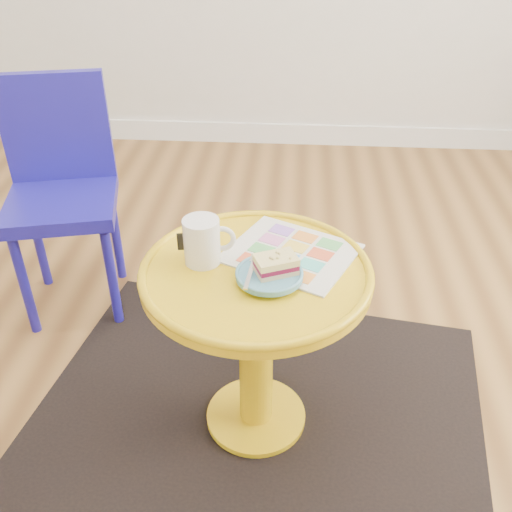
# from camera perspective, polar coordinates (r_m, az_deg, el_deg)

# --- Properties ---
(floor) EXTENTS (4.00, 4.00, 0.00)m
(floor) POSITION_cam_1_polar(r_m,az_deg,el_deg) (1.85, -4.54, -12.73)
(floor) COLOR brown
(floor) RESTS_ON ground
(room_walls) EXTENTS (4.00, 4.00, 4.00)m
(room_walls) POSITION_cam_1_polar(r_m,az_deg,el_deg) (2.87, -21.84, 4.62)
(room_walls) COLOR silver
(room_walls) RESTS_ON ground
(rug) EXTENTS (1.46, 1.29, 0.01)m
(rug) POSITION_cam_1_polar(r_m,az_deg,el_deg) (1.75, -0.00, -15.89)
(rug) COLOR black
(rug) RESTS_ON ground
(side_table) EXTENTS (0.57, 0.57, 0.54)m
(side_table) POSITION_cam_1_polar(r_m,az_deg,el_deg) (1.48, -0.00, -6.19)
(side_table) COLOR gold
(side_table) RESTS_ON ground
(chair) EXTENTS (0.43, 0.43, 0.81)m
(chair) POSITION_cam_1_polar(r_m,az_deg,el_deg) (2.08, -18.91, 7.03)
(chair) COLOR #1C1693
(chair) RESTS_ON ground
(newspaper) EXTENTS (0.38, 0.36, 0.01)m
(newspaper) POSITION_cam_1_polar(r_m,az_deg,el_deg) (1.45, 3.50, 0.33)
(newspaper) COLOR silver
(newspaper) RESTS_ON side_table
(mug) EXTENTS (0.13, 0.09, 0.12)m
(mug) POSITION_cam_1_polar(r_m,az_deg,el_deg) (1.39, -5.34, 1.62)
(mug) COLOR white
(mug) RESTS_ON side_table
(plate) EXTENTS (0.16, 0.16, 0.02)m
(plate) POSITION_cam_1_polar(r_m,az_deg,el_deg) (1.34, 1.34, -1.91)
(plate) COLOR teal
(plate) RESTS_ON newspaper
(cake_slice) EXTENTS (0.11, 0.10, 0.04)m
(cake_slice) POSITION_cam_1_polar(r_m,az_deg,el_deg) (1.33, 2.01, -0.84)
(cake_slice) COLOR #D3BC8C
(cake_slice) RESTS_ON plate
(fork) EXTENTS (0.03, 0.14, 0.00)m
(fork) POSITION_cam_1_polar(r_m,az_deg,el_deg) (1.34, -0.49, -1.40)
(fork) COLOR silver
(fork) RESTS_ON plate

